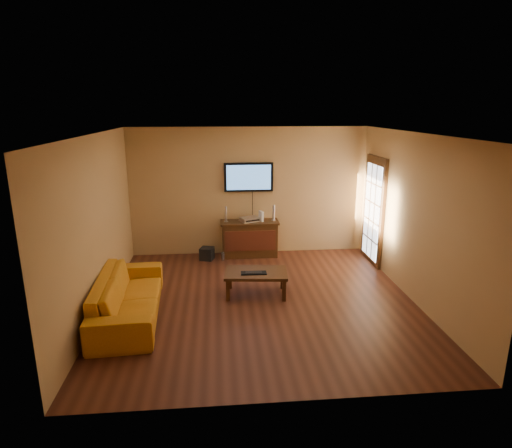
{
  "coord_description": "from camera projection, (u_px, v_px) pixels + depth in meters",
  "views": [
    {
      "loc": [
        -0.67,
        -6.41,
        3.08
      ],
      "look_at": [
        -0.0,
        0.8,
        1.1
      ],
      "focal_mm": 30.0,
      "sensor_mm": 36.0,
      "label": 1
    }
  ],
  "objects": [
    {
      "name": "sofa",
      "position": [
        128.0,
        290.0,
        6.41
      ],
      "size": [
        0.79,
        2.28,
        0.88
      ],
      "primitive_type": "imported",
      "rotation": [
        0.0,
        0.0,
        1.63
      ],
      "color": "orange",
      "rests_on": "ground"
    },
    {
      "name": "television",
      "position": [
        249.0,
        177.0,
        8.94
      ],
      "size": [
        1.03,
        0.08,
        0.61
      ],
      "color": "black",
      "rests_on": "ground"
    },
    {
      "name": "coffee_table",
      "position": [
        256.0,
        275.0,
        7.19
      ],
      "size": [
        1.1,
        0.72,
        0.41
      ],
      "color": "#321C0B",
      "rests_on": "ground"
    },
    {
      "name": "game_console",
      "position": [
        261.0,
        216.0,
        8.99
      ],
      "size": [
        0.1,
        0.16,
        0.22
      ],
      "primitive_type": "cube",
      "rotation": [
        0.0,
        0.0,
        0.37
      ],
      "color": "white",
      "rests_on": "media_console"
    },
    {
      "name": "av_receiver",
      "position": [
        250.0,
        219.0,
        9.01
      ],
      "size": [
        0.46,
        0.4,
        0.09
      ],
      "primitive_type": "cube",
      "rotation": [
        0.0,
        0.0,
        0.41
      ],
      "color": "silver",
      "rests_on": "media_console"
    },
    {
      "name": "ground_plane",
      "position": [
        261.0,
        301.0,
        7.03
      ],
      "size": [
        5.0,
        5.0,
        0.0
      ],
      "primitive_type": "plane",
      "color": "#3D1C10",
      "rests_on": "ground"
    },
    {
      "name": "french_door",
      "position": [
        373.0,
        212.0,
        8.6
      ],
      "size": [
        0.07,
        1.02,
        2.22
      ],
      "color": "#321C0B",
      "rests_on": "ground"
    },
    {
      "name": "keyboard",
      "position": [
        254.0,
        273.0,
        7.1
      ],
      "size": [
        0.43,
        0.17,
        0.03
      ],
      "color": "black",
      "rests_on": "coffee_table"
    },
    {
      "name": "bottle",
      "position": [
        223.0,
        256.0,
        8.86
      ],
      "size": [
        0.07,
        0.07,
        0.2
      ],
      "color": "white",
      "rests_on": "ground"
    },
    {
      "name": "room_walls",
      "position": [
        257.0,
        193.0,
        7.18
      ],
      "size": [
        5.0,
        5.0,
        5.0
      ],
      "color": "tan",
      "rests_on": "ground"
    },
    {
      "name": "subwoofer",
      "position": [
        207.0,
        254.0,
        8.92
      ],
      "size": [
        0.32,
        0.32,
        0.26
      ],
      "primitive_type": "cube",
      "rotation": [
        0.0,
        0.0,
        -0.3
      ],
      "color": "black",
      "rests_on": "ground"
    },
    {
      "name": "media_console",
      "position": [
        250.0,
        238.0,
        9.1
      ],
      "size": [
        1.22,
        0.47,
        0.76
      ],
      "color": "#321C0B",
      "rests_on": "ground"
    },
    {
      "name": "speaker_right",
      "position": [
        274.0,
        213.0,
        9.04
      ],
      "size": [
        0.09,
        0.09,
        0.33
      ],
      "color": "silver",
      "rests_on": "media_console"
    },
    {
      "name": "speaker_left",
      "position": [
        226.0,
        215.0,
        8.94
      ],
      "size": [
        0.09,
        0.09,
        0.33
      ],
      "color": "silver",
      "rests_on": "media_console"
    }
  ]
}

